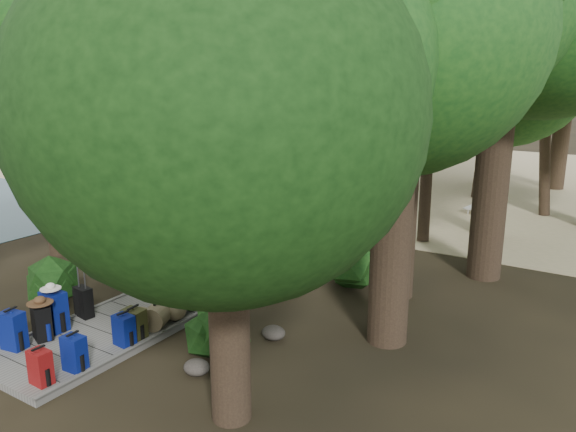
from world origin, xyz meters
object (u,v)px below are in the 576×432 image
Objects in this scene: backpack_left_a at (13,328)px; backpack_right_d at (134,322)px; backpack_left_b at (41,320)px; lone_suitcase_on_sand at (374,202)px; backpack_right_b at (74,351)px; duffel_right_black at (190,296)px; backpack_right_c at (124,328)px; backpack_left_c at (54,309)px; suitcase_on_boardwalk at (84,302)px; backpack_right_a at (40,365)px; kayak at (324,189)px; duffel_right_khaki at (159,314)px; sun_lounger at (480,203)px.

backpack_right_d is at bearing 35.27° from backpack_left_a.
backpack_left_b is 11.90m from lone_suitcase_on_sand.
duffel_right_black is (-0.16, 2.81, -0.10)m from backpack_right_b.
backpack_left_c is at bearing -164.91° from backpack_right_c.
suitcase_on_boardwalk is (-1.54, 0.38, -0.01)m from backpack_right_c.
backpack_right_c is (1.38, 0.62, -0.05)m from backpack_left_b.
backpack_left_a is 1.00× the size of lone_suitcase_on_sand.
backpack_right_a is 15.15m from kayak.
backpack_right_c is at bearing -94.25° from kayak.
duffel_right_khaki is at bearing 88.41° from backpack_right_b.
duffel_right_khaki is 0.35× the size of sun_lounger.
sun_lounger is at bearing 83.75° from backpack_right_c.
suitcase_on_boardwalk is at bearing 83.57° from backpack_left_a.
backpack_left_a reaches higher than backpack_right_b.
backpack_left_c is (-0.12, 0.34, 0.06)m from backpack_left_b.
backpack_right_b is 2.06m from suitcase_on_boardwalk.
backpack_right_b reaches higher than duffel_right_khaki.
backpack_right_d is (-0.06, 1.28, -0.02)m from backpack_right_b.
duffel_right_khaki is at bearing -92.06° from sun_lounger.
kayak is (-3.35, 14.77, -0.25)m from backpack_right_a.
sun_lounger is at bearing 65.15° from backpack_left_a.
backpack_left_c is 1.66m from backpack_right_b.
duffel_right_khaki is 0.95m from duffel_right_black.
backpack_left_b is 1.17× the size of backpack_right_a.
backpack_left_b reaches higher than lone_suitcase_on_sand.
backpack_left_a is 1.45m from backpack_right_a.
backpack_right_a is at bearing -90.24° from sun_lounger.
backpack_right_a is 0.54m from backpack_right_b.
duffel_right_khaki is at bearing -93.55° from kayak.
backpack_right_c is at bearing -107.41° from duffel_right_khaki.
backpack_left_c is 11.56m from lone_suitcase_on_sand.
suitcase_on_boardwalk is 13.01m from kayak.
duffel_right_khaki is (1.31, 1.49, -0.13)m from backpack_left_b.
sun_lounger is (4.05, 14.39, -0.15)m from backpack_left_a.
lone_suitcase_on_sand is at bearing 106.35° from backpack_left_b.
backpack_right_c is at bearing -76.30° from lone_suitcase_on_sand.
backpack_left_a is at bearing -147.24° from duffel_right_khaki.
backpack_left_a is at bearing -95.75° from sun_lounger.
duffel_right_khaki is at bearing 99.01° from backpack_right_c.
suitcase_on_boardwalk is at bearing 128.96° from backpack_right_a.
backpack_left_a is 0.38× the size of sun_lounger.
backpack_right_d is 0.20× the size of kayak.
lone_suitcase_on_sand is 0.38× the size of sun_lounger.
sun_lounger is at bearing -18.32° from kayak.
duffel_right_black is at bearing 56.58° from backpack_left_a.
backpack_left_a reaches higher than kayak.
duffel_right_khaki is 12.83m from kayak.
lone_suitcase_on_sand is 3.65m from kayak.
backpack_left_c is 1.89m from backpack_right_a.
backpack_left_b is 1.58m from backpack_right_a.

